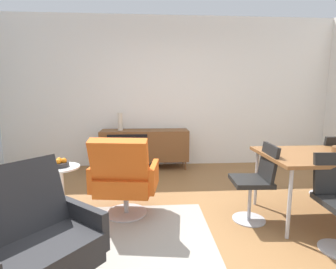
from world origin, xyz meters
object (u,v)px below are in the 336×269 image
dining_chair_near_window (256,179)px  vase_cobalt (120,122)px  sideboard (145,145)px  lounge_chair_red (124,177)px  dining_table (336,157)px  dining_chair_back_right (330,163)px  armchair_black_shell (33,239)px  fruit_bowl (60,163)px  side_table_round (62,182)px

dining_chair_near_window → vase_cobalt: bearing=128.7°
sideboard → lounge_chair_red: 1.93m
dining_table → dining_chair_back_right: bearing=58.0°
armchair_black_shell → vase_cobalt: bearing=86.0°
vase_cobalt → dining_chair_near_window: 2.74m
sideboard → dining_chair_near_window: 2.45m
dining_chair_back_right → vase_cobalt: bearing=152.1°
dining_chair_back_right → armchair_black_shell: armchair_black_shell is taller
fruit_bowl → dining_chair_back_right: bearing=1.5°
vase_cobalt → fruit_bowl: (-0.54, -1.64, -0.32)m
fruit_bowl → dining_chair_near_window: bearing=-11.9°
dining_table → lounge_chair_red: size_ratio=1.69×
fruit_bowl → lounge_chair_red: bearing=-19.8°
lounge_chair_red → armchair_black_shell: size_ratio=1.00×
dining_table → lounge_chair_red: (-2.33, 0.18, -0.23)m
vase_cobalt → armchair_black_shell: vase_cobalt is taller
vase_cobalt → dining_chair_near_window: size_ratio=0.38×
lounge_chair_red → fruit_bowl: 0.84m
dining_table → side_table_round: (-3.12, 0.47, -0.38)m
side_table_round → fruit_bowl: (-0.00, 0.00, 0.24)m
dining_table → vase_cobalt: bearing=140.8°
dining_chair_near_window → side_table_round: bearing=168.1°
armchair_black_shell → side_table_round: armchair_black_shell is taller
dining_chair_near_window → fruit_bowl: 2.28m
armchair_black_shell → fruit_bowl: size_ratio=4.73×
sideboard → fruit_bowl: 1.91m
dining_chair_near_window → side_table_round: (-2.23, 0.47, -0.15)m
dining_table → fruit_bowl: bearing=171.5°
dining_chair_back_right → fruit_bowl: (-3.47, -0.09, 0.09)m
dining_table → lounge_chair_red: bearing=175.5°
armchair_black_shell → sideboard: bearing=78.2°
lounge_chair_red → side_table_round: 0.84m
dining_table → side_table_round: size_ratio=3.08×
sideboard → armchair_black_shell: armchair_black_shell is taller
armchair_black_shell → fruit_bowl: bearing=101.9°
sideboard → dining_chair_back_right: bearing=-31.8°
armchair_black_shell → lounge_chair_red: bearing=69.3°
dining_chair_near_window → sideboard: bearing=120.7°
vase_cobalt → side_table_round: (-0.54, -1.64, -0.56)m
vase_cobalt → sideboard: bearing=-0.2°
dining_chair_back_right → fruit_bowl: bearing=-178.5°
sideboard → dining_chair_back_right: dining_chair_back_right is taller
sideboard → vase_cobalt: size_ratio=4.95×
dining_table → dining_chair_near_window: size_ratio=1.87×
dining_chair_back_right → fruit_bowl: dining_chair_back_right is taller
armchair_black_shell → side_table_round: (-0.32, 1.50, -0.15)m
dining_chair_near_window → armchair_black_shell: 2.17m
dining_table → side_table_round: 3.17m
sideboard → fruit_bowl: bearing=-120.7°
dining_chair_back_right → lounge_chair_red: 2.71m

